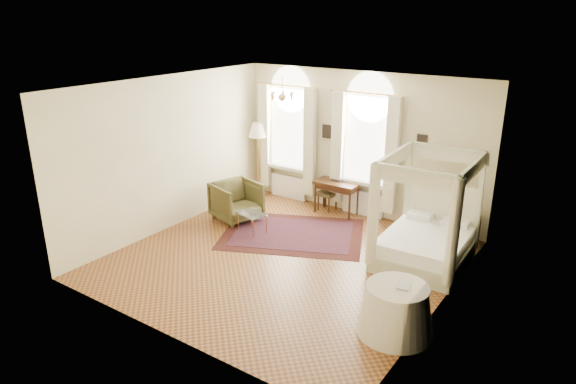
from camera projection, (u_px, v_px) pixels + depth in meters
name	position (u px, v px, depth m)	size (l,w,h in m)	color
ground	(285.00, 259.00, 9.91)	(6.00, 6.00, 0.00)	brown
room_walls	(285.00, 161.00, 9.25)	(6.00, 6.00, 6.00)	#FBECBF
window_left	(288.00, 141.00, 12.66)	(1.62, 0.27, 3.29)	white
window_right	(365.00, 154.00, 11.54)	(1.62, 0.27, 3.29)	white
chandelier	(282.00, 96.00, 10.35)	(0.51, 0.45, 0.50)	#B9863D
wall_pictures	(363.00, 135.00, 11.54)	(2.54, 0.03, 0.39)	black
canopy_bed	(425.00, 240.00, 9.61)	(1.65, 2.00, 2.09)	beige
nightstand	(469.00, 231.00, 10.47)	(0.41, 0.37, 0.59)	#3B2010
nightstand_lamp	(473.00, 206.00, 10.29)	(0.25, 0.25, 0.36)	#B9863D
writing_desk	(337.00, 187.00, 11.94)	(1.04, 0.54, 0.78)	#3B2010
laptop	(338.00, 180.00, 12.02)	(0.36, 0.23, 0.03)	black
stool	(327.00, 195.00, 12.22)	(0.43, 0.43, 0.47)	#4D3E21
armchair	(237.00, 201.00, 11.67)	(0.94, 0.97, 0.88)	#413B1C
coffee_table	(252.00, 215.00, 11.02)	(0.72, 0.59, 0.43)	silver
floor_lamp	(258.00, 133.00, 12.91)	(0.49, 0.49, 1.89)	#B9863D
oriental_rug	(293.00, 234.00, 11.02)	(3.57, 3.15, 0.01)	#3F160F
side_table	(396.00, 310.00, 7.53)	(1.13, 1.13, 0.77)	#EEE8CF
book	(397.00, 285.00, 7.43)	(0.18, 0.25, 0.02)	black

